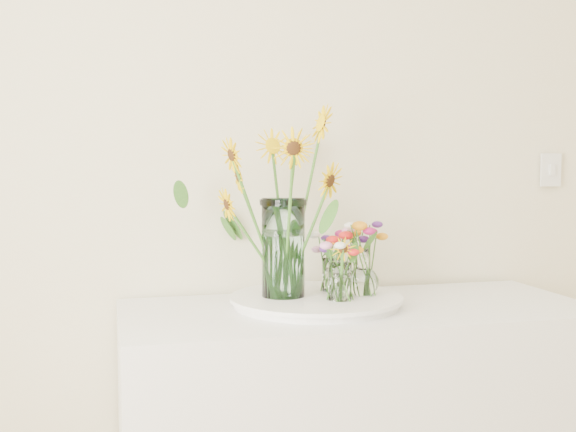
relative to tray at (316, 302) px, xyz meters
The scene contains 9 objects.
tray is the anchor object (origin of this frame).
mason_jar 0.19m from the tray, 168.59° to the left, with size 0.13×0.13×0.30m, color #BFEDF3.
sunflower_bouquet 0.32m from the tray, 168.59° to the left, with size 0.77×0.77×0.58m, color yellow, non-canonical shape.
small_vase_a 0.12m from the tray, 57.89° to the right, with size 0.07×0.07×0.12m, color white.
wildflower_posy_a 0.15m from the tray, 57.89° to the right, with size 0.19×0.19×0.21m, color #FF9C16, non-canonical shape.
small_vase_b 0.17m from the tray, ahead, with size 0.10×0.10×0.14m, color white, non-canonical shape.
wildflower_posy_b 0.19m from the tray, ahead, with size 0.20×0.20×0.23m, color #FF9C16, non-canonical shape.
small_vase_c 0.12m from the tray, 42.81° to the left, with size 0.06×0.06×0.11m, color white.
wildflower_posy_c 0.15m from the tray, 42.81° to the left, with size 0.19×0.19×0.20m, color #FF9C16, non-canonical shape.
Camera 1 is at (-0.85, -0.08, 1.34)m, focal length 45.00 mm.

